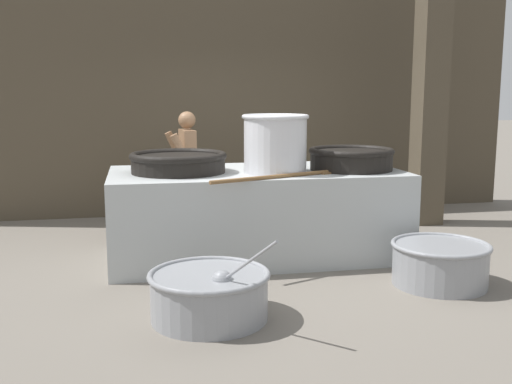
% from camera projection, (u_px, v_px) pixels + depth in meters
% --- Properties ---
extents(ground_plane, '(60.00, 60.00, 0.00)m').
position_uv_depth(ground_plane, '(256.00, 255.00, 6.76)').
color(ground_plane, slate).
extents(back_wall, '(9.10, 0.24, 4.08)m').
position_uv_depth(back_wall, '(222.00, 77.00, 8.94)').
color(back_wall, '#4C4233').
rests_on(back_wall, ground_plane).
extents(support_pillar, '(0.38, 0.38, 4.08)m').
position_uv_depth(support_pillar, '(431.00, 76.00, 8.11)').
color(support_pillar, '#4C4233').
rests_on(support_pillar, ground_plane).
extents(hearth_platform, '(3.19, 1.53, 0.96)m').
position_uv_depth(hearth_platform, '(256.00, 213.00, 6.68)').
color(hearth_platform, '#B2B7B7').
rests_on(hearth_platform, ground_plane).
extents(giant_wok_near, '(1.04, 1.04, 0.22)m').
position_uv_depth(giant_wok_near, '(178.00, 162.00, 6.42)').
color(giant_wok_near, black).
rests_on(giant_wok_near, hearth_platform).
extents(giant_wok_far, '(0.95, 0.95, 0.24)m').
position_uv_depth(giant_wok_far, '(351.00, 158.00, 6.66)').
color(giant_wok_far, black).
rests_on(giant_wok_far, hearth_platform).
extents(stock_pot, '(0.71, 0.71, 0.62)m').
position_uv_depth(stock_pot, '(275.00, 143.00, 6.34)').
color(stock_pot, silver).
rests_on(stock_pot, hearth_platform).
extents(stirring_paddle, '(1.36, 0.61, 0.04)m').
position_uv_depth(stirring_paddle, '(278.00, 176.00, 6.00)').
color(stirring_paddle, brown).
rests_on(stirring_paddle, hearth_platform).
extents(cook, '(0.39, 0.59, 1.58)m').
position_uv_depth(cook, '(187.00, 169.00, 7.64)').
color(cook, '#8C6647').
rests_on(cook, ground_plane).
extents(prep_bowl_vegetables, '(0.99, 1.18, 0.80)m').
position_uv_depth(prep_bowl_vegetables, '(209.00, 293.00, 4.82)').
color(prep_bowl_vegetables, gray).
rests_on(prep_bowl_vegetables, ground_plane).
extents(prep_bowl_meat, '(0.93, 0.93, 0.41)m').
position_uv_depth(prep_bowl_meat, '(440.00, 262.00, 5.68)').
color(prep_bowl_meat, gray).
rests_on(prep_bowl_meat, ground_plane).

